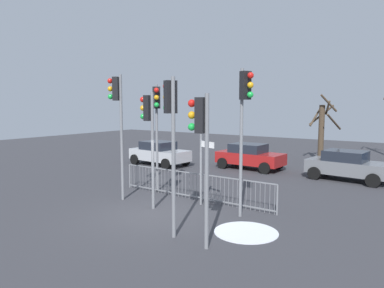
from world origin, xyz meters
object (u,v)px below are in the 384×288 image
Objects in this scene: traffic_light_foreground_right at (171,121)px; bare_tree_left at (322,129)px; traffic_light_mid_right at (149,124)px; traffic_light_rear_right at (157,114)px; traffic_light_mid_left at (118,109)px; direction_sign_post at (202,165)px; traffic_light_foreground_left at (201,136)px; car_red_trailing at (250,156)px; car_grey_far at (347,165)px; car_silver_near at (159,153)px; traffic_light_rear_left at (244,110)px.

bare_tree_left is at bearing 25.87° from traffic_light_foreground_right.
bare_tree_left reaches higher than traffic_light_mid_right.
traffic_light_mid_left is (-0.49, -1.74, 0.22)m from traffic_light_rear_right.
traffic_light_mid_left reaches higher than direction_sign_post.
traffic_light_mid_left is 1.17× the size of traffic_light_mid_right.
traffic_light_mid_right is 0.95× the size of bare_tree_left.
traffic_light_mid_right is 1.04× the size of traffic_light_foreground_left.
traffic_light_foreground_left is at bearing -122.73° from traffic_light_mid_right.
bare_tree_left is (2.74, 4.99, 1.36)m from car_red_trailing.
traffic_light_mid_left is 11.49m from car_grey_far.
direction_sign_post is at bearing 21.44° from traffic_light_foreground_left.
traffic_light_mid_right is 9.57m from car_silver_near.
traffic_light_mid_left is 1.24× the size of car_grey_far.
traffic_light_foreground_right is at bearing -89.89° from bare_tree_left.
traffic_light_foreground_right is 4.55m from traffic_light_mid_left.
traffic_light_mid_right is 1.05× the size of car_grey_far.
traffic_light_mid_left is at bearing -57.43° from traffic_light_rear_left.
car_grey_far is at bearing -171.00° from traffic_light_rear_right.
traffic_light_rear_left is 8.84m from car_grey_far.
car_red_trailing is (-0.45, 9.28, -2.29)m from traffic_light_mid_right.
car_silver_near is at bearing -156.62° from car_red_trailing.
traffic_light_foreground_right reaches higher than car_grey_far.
car_silver_near is (-4.37, 5.42, -2.58)m from traffic_light_rear_right.
car_red_trailing and car_silver_near have the same top height.
direction_sign_post is 0.68× the size of car_red_trailing.
direction_sign_post is 12.93m from bare_tree_left.
traffic_light_foreground_right reaches higher than traffic_light_mid_right.
traffic_light_rear_right is 1.14× the size of traffic_light_foreground_left.
traffic_light_foreground_left is at bearing 29.22° from traffic_light_rear_left.
traffic_light_rear_right is at bearing -78.20° from traffic_light_rear_left.
traffic_light_rear_left is 1.12× the size of bare_tree_left.
bare_tree_left is at bearing -40.98° from traffic_light_mid_left.
traffic_light_mid_left is 5.76m from traffic_light_foreground_left.
traffic_light_foreground_left reaches higher than direction_sign_post.
car_silver_near is (-5.65, 7.37, -2.29)m from traffic_light_mid_right.
bare_tree_left reaches higher than car_silver_near.
car_red_trailing is at bearing -118.83° from bare_tree_left.
traffic_light_rear_right reaches higher than bare_tree_left.
car_grey_far is (2.57, 10.87, -2.53)m from traffic_light_foreground_right.
traffic_light_rear_right is 6.22m from traffic_light_foreground_left.
car_red_trailing is at bearing -136.81° from traffic_light_rear_right.
car_red_trailing is at bearing 25.42° from car_silver_near.
traffic_light_mid_left is at bearing 33.88° from traffic_light_rear_right.
car_silver_near and car_grey_far have the same top height.
traffic_light_foreground_left is at bearing -137.56° from traffic_light_mid_left.
traffic_light_mid_right is 1.07× the size of car_red_trailing.
traffic_light_foreground_left is at bearing -76.78° from traffic_light_foreground_right.
traffic_light_foreground_left reaches higher than car_grey_far.
car_silver_near is at bearing 3.61° from traffic_light_mid_left.
traffic_light_foreground_left is 11.43m from car_grey_far.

